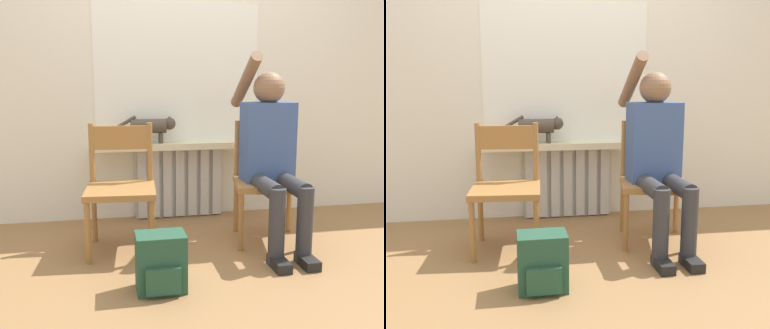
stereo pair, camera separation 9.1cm
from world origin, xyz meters
The scene contains 10 objects.
ground_plane centered at (0.00, 0.00, 0.00)m, with size 12.00×12.00×0.00m, color olive.
wall_with_window centered at (0.00, 1.23, 1.35)m, with size 7.00×0.06×2.70m.
radiator centered at (0.00, 1.15, 0.29)m, with size 0.72×0.08×0.58m.
windowsill centered at (0.00, 1.09, 0.60)m, with size 1.37×0.23×0.05m.
window_glass centered at (0.00, 1.20, 1.17)m, with size 1.31×0.01×1.08m.
chair_left centered at (-0.50, 0.50, 0.43)m, with size 0.48×0.48×0.83m.
chair_right centered at (0.51, 0.50, 0.43)m, with size 0.52×0.52×0.83m.
person centered at (0.50, 0.39, 0.65)m, with size 0.36×0.98×1.29m.
cat centered at (-0.22, 1.07, 0.76)m, with size 0.48×0.11×0.22m.
backpack centered at (-0.32, -0.16, 0.15)m, with size 0.26×0.21×0.31m.
Camera 1 is at (-0.59, -2.39, 1.10)m, focal length 42.00 mm.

